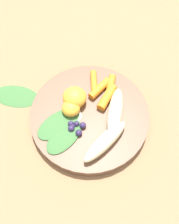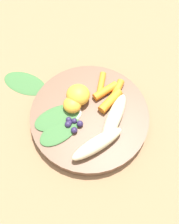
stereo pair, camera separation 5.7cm
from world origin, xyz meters
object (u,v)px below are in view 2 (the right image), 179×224
at_px(banana_peeled_right, 97,144).
at_px(kale_leaf_stray, 25,83).
at_px(bowl, 90,117).
at_px(banana_peeled_left, 114,117).
at_px(orange_segment_near, 72,105).

relative_size(banana_peeled_right, kale_leaf_stray, 1.06).
relative_size(bowl, banana_peeled_left, 2.21).
xyz_separation_m(bowl, banana_peeled_right, (0.01, -0.08, 0.03)).
relative_size(banana_peeled_left, kale_leaf_stray, 1.06).
height_order(banana_peeled_left, banana_peeled_right, same).
distance_m(bowl, orange_segment_near, 0.05).
relative_size(banana_peeled_left, orange_segment_near, 2.97).
xyz_separation_m(banana_peeled_right, orange_segment_near, (-0.04, 0.10, 0.00)).
height_order(bowl, kale_leaf_stray, bowl).
bearing_deg(banana_peeled_left, bowl, 96.93).
height_order(bowl, banana_peeled_left, banana_peeled_left).
distance_m(banana_peeled_left, kale_leaf_stray, 0.24).
bearing_deg(orange_segment_near, banana_peeled_right, -67.38).
height_order(bowl, orange_segment_near, orange_segment_near).
xyz_separation_m(banana_peeled_left, orange_segment_near, (-0.09, 0.04, 0.00)).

